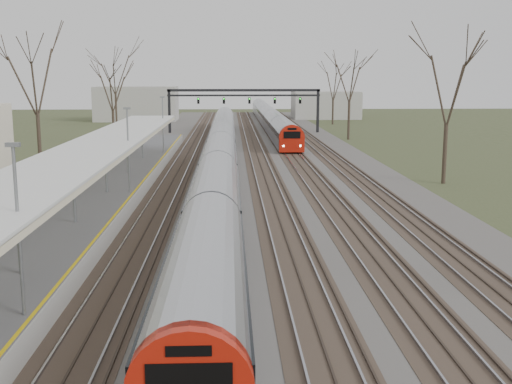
# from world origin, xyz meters

# --- Properties ---
(track_bed) EXTENTS (24.00, 160.00, 0.22)m
(track_bed) POSITION_xyz_m (0.26, 55.00, 0.06)
(track_bed) COLOR #474442
(track_bed) RESTS_ON ground
(platform) EXTENTS (3.50, 69.00, 1.00)m
(platform) POSITION_xyz_m (-9.05, 37.50, 0.50)
(platform) COLOR #9E9B93
(platform) RESTS_ON ground
(canopy) EXTENTS (4.10, 50.00, 3.11)m
(canopy) POSITION_xyz_m (-9.05, 32.99, 3.93)
(canopy) COLOR slate
(canopy) RESTS_ON platform
(signal_gantry) EXTENTS (21.00, 0.59, 6.08)m
(signal_gantry) POSITION_xyz_m (0.29, 84.99, 4.91)
(signal_gantry) COLOR black
(signal_gantry) RESTS_ON ground
(tree_west_far) EXTENTS (5.50, 5.50, 11.33)m
(tree_west_far) POSITION_xyz_m (-17.00, 48.00, 8.02)
(tree_west_far) COLOR #2D231C
(tree_west_far) RESTS_ON ground
(tree_east_far) EXTENTS (5.00, 5.00, 10.30)m
(tree_east_far) POSITION_xyz_m (14.00, 42.00, 7.29)
(tree_east_far) COLOR #2D231C
(tree_east_far) RESTS_ON ground
(train_near) EXTENTS (2.62, 90.21, 3.05)m
(train_near) POSITION_xyz_m (-2.50, 52.61, 1.48)
(train_near) COLOR #9A9CA3
(train_near) RESTS_ON ground
(train_far) EXTENTS (2.62, 75.21, 3.05)m
(train_far) POSITION_xyz_m (4.50, 97.17, 1.48)
(train_far) COLOR #9A9CA3
(train_far) RESTS_ON ground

